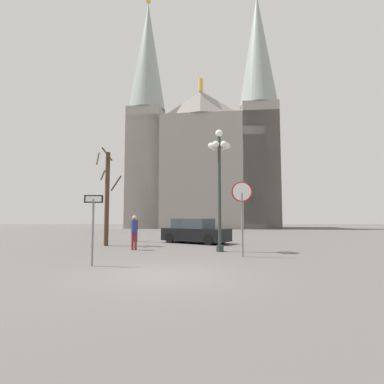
% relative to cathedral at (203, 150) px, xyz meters
% --- Properties ---
extents(ground_plane, '(120.00, 120.00, 0.00)m').
position_rel_cathedral_xyz_m(ground_plane, '(-2.47, -36.63, -11.94)').
color(ground_plane, '#514F4C').
extents(cathedral, '(22.92, 12.53, 36.16)m').
position_rel_cathedral_xyz_m(cathedral, '(0.00, 0.00, 0.00)').
color(cathedral, gray).
rests_on(cathedral, ground).
extents(stop_sign, '(0.87, 0.17, 3.16)m').
position_rel_cathedral_xyz_m(stop_sign, '(0.48, -32.74, -9.69)').
color(stop_sign, slate).
rests_on(stop_sign, ground).
extents(one_way_arrow_sign, '(0.64, 0.07, 2.41)m').
position_rel_cathedral_xyz_m(one_way_arrow_sign, '(-5.03, -35.12, -10.41)').
color(one_way_arrow_sign, slate).
rests_on(one_way_arrow_sign, ground).
extents(street_lamp, '(1.10, 0.99, 5.97)m').
position_rel_cathedral_xyz_m(street_lamp, '(-0.30, -30.86, -7.97)').
color(street_lamp, '#2D3833').
rests_on(street_lamp, ground).
extents(bare_tree, '(1.56, 1.55, 5.70)m').
position_rel_cathedral_xyz_m(bare_tree, '(-6.61, -27.98, -9.05)').
color(bare_tree, '#473323').
rests_on(bare_tree, ground).
extents(parked_car_near_black, '(4.53, 3.85, 1.55)m').
position_rel_cathedral_xyz_m(parked_car_near_black, '(-1.45, -26.17, -11.22)').
color(parked_car_near_black, black).
rests_on(parked_car_near_black, ground).
extents(parked_car_far_silver, '(1.89, 4.47, 1.45)m').
position_rel_cathedral_xyz_m(parked_car_far_silver, '(-2.30, -18.09, -11.26)').
color(parked_car_far_silver, '#B7B7BC').
rests_on(parked_car_far_silver, ground).
extents(pedestrian_walking, '(0.32, 0.32, 1.63)m').
position_rel_cathedral_xyz_m(pedestrian_walking, '(-5.43, -25.12, -10.96)').
color(pedestrian_walking, navy).
rests_on(pedestrian_walking, ground).
extents(pedestrian_standing, '(0.32, 0.32, 1.74)m').
position_rel_cathedral_xyz_m(pedestrian_standing, '(-4.56, -30.16, -10.89)').
color(pedestrian_standing, maroon).
rests_on(pedestrian_standing, ground).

